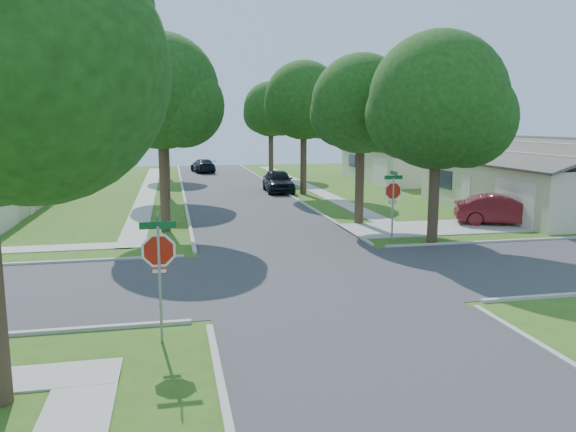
# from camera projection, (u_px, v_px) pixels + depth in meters

# --- Properties ---
(ground) EXTENTS (100.00, 100.00, 0.00)m
(ground) POSITION_uv_depth(u_px,v_px,m) (311.00, 277.00, 18.32)
(ground) COLOR #315E19
(ground) RESTS_ON ground
(road_ns) EXTENTS (7.00, 100.00, 0.02)m
(road_ns) POSITION_uv_depth(u_px,v_px,m) (311.00, 276.00, 18.32)
(road_ns) COLOR #333335
(road_ns) RESTS_ON ground
(sidewalk_ne) EXTENTS (1.20, 40.00, 0.04)m
(sidewalk_ne) POSITION_uv_depth(u_px,v_px,m) (306.00, 186.00, 44.65)
(sidewalk_ne) COLOR #9E9B91
(sidewalk_ne) RESTS_ON ground
(sidewalk_nw) EXTENTS (1.20, 40.00, 0.04)m
(sidewalk_nw) POSITION_uv_depth(u_px,v_px,m) (148.00, 189.00, 42.20)
(sidewalk_nw) COLOR #9E9B91
(sidewalk_nw) RESTS_ON ground
(driveway) EXTENTS (8.80, 3.60, 0.05)m
(driveway) POSITION_uv_depth(u_px,v_px,m) (435.00, 228.00, 26.76)
(driveway) COLOR #9E9B91
(driveway) RESTS_ON ground
(stop_sign_sw) EXTENTS (1.05, 0.80, 2.98)m
(stop_sign_sw) POSITION_uv_depth(u_px,v_px,m) (159.00, 256.00, 12.50)
(stop_sign_sw) COLOR gray
(stop_sign_sw) RESTS_ON ground
(stop_sign_ne) EXTENTS (1.05, 0.80, 2.98)m
(stop_sign_ne) POSITION_uv_depth(u_px,v_px,m) (393.00, 194.00, 23.47)
(stop_sign_ne) COLOR gray
(stop_sign_ne) RESTS_ON ground
(tree_e_near) EXTENTS (4.97, 4.80, 8.28)m
(tree_e_near) POSITION_uv_depth(u_px,v_px,m) (362.00, 109.00, 27.05)
(tree_e_near) COLOR #38281C
(tree_e_near) RESTS_ON ground
(tree_e_mid) EXTENTS (5.59, 5.40, 9.21)m
(tree_e_mid) POSITION_uv_depth(u_px,v_px,m) (304.00, 104.00, 38.54)
(tree_e_mid) COLOR #38281C
(tree_e_mid) RESTS_ON ground
(tree_e_far) EXTENTS (5.17, 5.00, 8.72)m
(tree_e_far) POSITION_uv_depth(u_px,v_px,m) (271.00, 112.00, 51.14)
(tree_e_far) COLOR #38281C
(tree_e_far) RESTS_ON ground
(tree_w_near) EXTENTS (5.38, 5.20, 8.97)m
(tree_w_near) POSITION_uv_depth(u_px,v_px,m) (162.00, 97.00, 25.08)
(tree_w_near) COLOR #38281C
(tree_w_near) RESTS_ON ground
(tree_w_mid) EXTENTS (5.80, 5.60, 9.56)m
(tree_w_mid) POSITION_uv_depth(u_px,v_px,m) (165.00, 99.00, 36.61)
(tree_w_mid) COLOR #38281C
(tree_w_mid) RESTS_ON ground
(tree_w_far) EXTENTS (4.76, 4.60, 8.04)m
(tree_w_far) POSITION_uv_depth(u_px,v_px,m) (166.00, 117.00, 49.33)
(tree_w_far) COLOR #38281C
(tree_w_far) RESTS_ON ground
(tree_ne_corner) EXTENTS (5.80, 5.60, 8.66)m
(tree_ne_corner) POSITION_uv_depth(u_px,v_px,m) (439.00, 107.00, 22.75)
(tree_ne_corner) COLOR #38281C
(tree_ne_corner) RESTS_ON ground
(house_ne_near) EXTENTS (8.42, 13.60, 4.23)m
(house_ne_near) POSITION_uv_depth(u_px,v_px,m) (537.00, 184.00, 31.91)
(house_ne_near) COLOR beige
(house_ne_near) RESTS_ON ground
(house_ne_far) EXTENTS (8.42, 13.60, 4.23)m
(house_ne_far) POSITION_uv_depth(u_px,v_px,m) (407.00, 163.00, 49.29)
(house_ne_far) COLOR beige
(house_ne_far) RESTS_ON ground
(house_nw_far) EXTENTS (8.42, 13.60, 4.23)m
(house_nw_far) POSITION_uv_depth(u_px,v_px,m) (26.00, 166.00, 45.76)
(house_nw_far) COLOR beige
(house_nw_far) RESTS_ON ground
(car_driveway) EXTENTS (4.74, 3.13, 1.48)m
(car_driveway) POSITION_uv_depth(u_px,v_px,m) (502.00, 210.00, 27.53)
(car_driveway) COLOR maroon
(car_driveway) RESTS_ON ground
(car_curb_east) EXTENTS (2.12, 4.88, 1.64)m
(car_curb_east) POSITION_uv_depth(u_px,v_px,m) (278.00, 181.00, 40.64)
(car_curb_east) COLOR black
(car_curb_east) RESTS_ON ground
(car_curb_west) EXTENTS (2.55, 4.94, 1.37)m
(car_curb_west) POSITION_uv_depth(u_px,v_px,m) (203.00, 166.00, 57.00)
(car_curb_west) COLOR black
(car_curb_west) RESTS_ON ground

